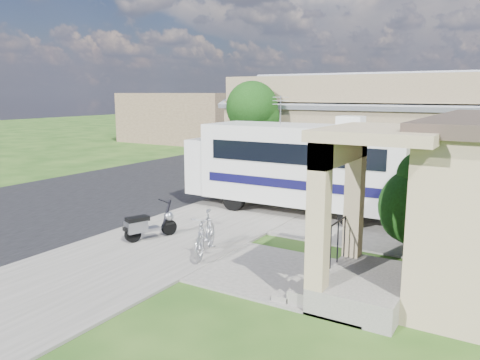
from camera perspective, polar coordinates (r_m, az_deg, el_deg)
The scene contains 18 objects.
ground at distance 12.86m, azimuth -3.92°, elevation -7.68°, with size 120.00×120.00×0.00m, color #183B10.
street_slab at distance 25.03m, azimuth -4.78°, elevation 1.32°, with size 9.00×80.00×0.02m, color black.
sidewalk_slab at distance 21.90m, azimuth 9.11°, elevation -0.06°, with size 4.00×80.00×0.06m, color #5C5952.
driveway_slab at distance 16.00m, azimuth 9.91°, elevation -4.05°, with size 7.00×6.00×0.05m, color #5C5952.
walk_slab at distance 10.62m, azimuth 6.47°, elevation -11.60°, with size 4.00×3.00×0.05m, color #5C5952.
warehouse at distance 25.03m, azimuth 14.85°, elevation 5.57°, with size 12.50×8.40×5.04m.
distant_bldg_far at distance 40.06m, azimuth -5.74°, elevation 7.63°, with size 10.00×8.00×4.00m, color brown.
distant_bldg_near at distance 49.25m, azimuth 4.67°, elevation 7.73°, with size 8.00×7.00×3.20m, color brown.
street_tree_a at distance 21.86m, azimuth 1.77°, elevation 8.55°, with size 2.44×2.40×4.58m.
street_tree_b at distance 30.95m, azimuth 11.06°, elevation 9.22°, with size 2.44×2.40×4.73m.
street_tree_c at distance 39.52m, azimuth 15.66°, elevation 8.86°, with size 2.44×2.40×4.42m.
motorhome at distance 15.89m, azimuth 7.08°, elevation 1.98°, with size 7.64×2.63×3.89m.
shrub at distance 12.29m, azimuth 21.40°, elevation -2.70°, with size 2.16×2.06×2.65m.
scooter at distance 13.09m, azimuth -11.22°, elevation -5.40°, with size 0.83×1.52×1.04m.
bicycle at distance 11.67m, azimuth -4.24°, elevation -6.82°, with size 0.51×1.80×1.08m, color #93949A.
pickup_truck at distance 26.94m, azimuth 2.34°, elevation 3.89°, with size 2.95×6.39×1.78m, color white.
van at distance 33.09m, azimuth 6.69°, elevation 4.99°, with size 2.35×5.79×1.68m, color white.
garden_hose at distance 10.91m, azimuth 12.11°, elevation -10.83°, with size 0.38×0.38×0.17m, color #146714.
Camera 1 is at (7.07, -9.96, 4.02)m, focal length 35.00 mm.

